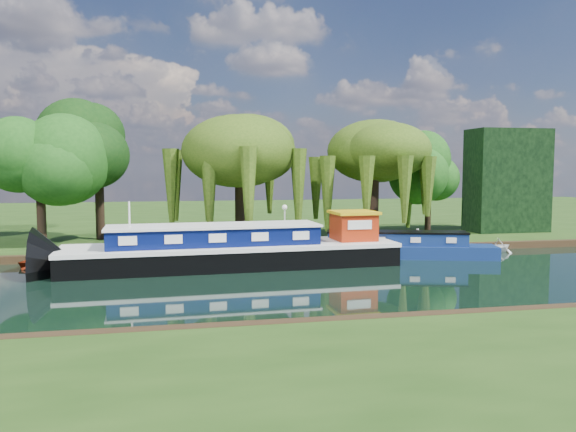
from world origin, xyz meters
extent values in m
plane|color=black|center=(0.00, 0.00, 0.00)|extent=(120.00, 120.00, 0.00)
cube|color=#1C380F|center=(0.00, 34.00, 0.23)|extent=(120.00, 52.00, 0.45)
cube|color=black|center=(-3.55, 4.73, 0.45)|extent=(18.29, 4.85, 1.21)
cube|color=silver|center=(-3.55, 4.73, 1.16)|extent=(18.39, 4.93, 0.22)
cube|color=#071044|center=(-4.55, 4.69, 1.76)|extent=(11.36, 3.41, 0.96)
cube|color=silver|center=(-4.55, 4.69, 2.30)|extent=(11.57, 3.62, 0.12)
cube|color=#95230A|center=(3.49, 5.05, 2.03)|extent=(2.31, 2.31, 1.51)
cube|color=gold|center=(3.49, 5.05, 2.87)|extent=(2.58, 2.58, 0.16)
cylinder|color=silver|center=(-8.98, 4.49, 2.49)|extent=(0.10, 0.10, 2.42)
cube|color=navy|center=(6.53, 5.97, 0.33)|extent=(11.95, 5.20, 0.89)
cube|color=navy|center=(6.53, 5.97, 1.14)|extent=(8.39, 3.73, 0.74)
cube|color=black|center=(6.53, 5.97, 1.56)|extent=(8.51, 3.86, 0.10)
cube|color=silver|center=(3.32, 6.11, 1.18)|extent=(0.58, 0.21, 0.32)
cube|color=silver|center=(5.32, 5.53, 1.18)|extent=(0.58, 0.21, 0.32)
cube|color=silver|center=(7.31, 4.95, 1.18)|extent=(0.58, 0.21, 0.32)
cube|color=silver|center=(9.31, 4.38, 1.18)|extent=(0.58, 0.21, 0.32)
imported|color=#95230A|center=(-13.41, 6.67, 0.00)|extent=(3.61, 2.93, 0.66)
imported|color=silver|center=(13.95, 6.72, 0.00)|extent=(2.41, 2.25, 1.03)
cylinder|color=black|center=(-2.20, 12.80, 2.90)|extent=(0.63, 0.63, 4.90)
ellipsoid|color=#2A470F|center=(-2.20, 12.80, 6.43)|extent=(6.84, 6.84, 4.42)
cylinder|color=black|center=(7.02, 11.36, 2.72)|extent=(0.64, 0.64, 4.53)
ellipsoid|color=#2A470F|center=(7.02, 11.36, 5.99)|extent=(6.19, 6.19, 4.00)
cylinder|color=black|center=(-14.89, 11.74, 3.53)|extent=(0.57, 0.57, 6.16)
ellipsoid|color=#164711|center=(-14.89, 11.74, 6.05)|extent=(5.04, 5.04, 5.04)
cylinder|color=black|center=(-11.76, 15.05, 3.82)|extent=(0.63, 0.63, 6.74)
ellipsoid|color=black|center=(-11.76, 15.05, 6.58)|extent=(5.39, 5.39, 5.39)
cylinder|color=black|center=(12.36, 13.96, 3.00)|extent=(0.43, 0.43, 5.09)
ellipsoid|color=#164711|center=(12.36, 13.96, 5.08)|extent=(4.07, 4.07, 4.07)
cube|color=black|center=(19.00, 14.00, 4.45)|extent=(6.00, 3.00, 8.00)
cylinder|color=silver|center=(0.50, 10.50, 1.55)|extent=(0.10, 0.10, 2.20)
sphere|color=white|center=(0.50, 10.50, 2.83)|extent=(0.36, 0.36, 0.36)
cylinder|color=silver|center=(-10.00, 8.40, 0.95)|extent=(0.16, 0.16, 1.00)
cylinder|color=silver|center=(-4.00, 8.40, 0.95)|extent=(0.16, 0.16, 1.00)
cylinder|color=silver|center=(3.00, 8.40, 0.95)|extent=(0.16, 0.16, 1.00)
cylinder|color=silver|center=(9.00, 8.40, 0.95)|extent=(0.16, 0.16, 1.00)
camera|label=1|loc=(-6.64, -25.82, 5.44)|focal=35.00mm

